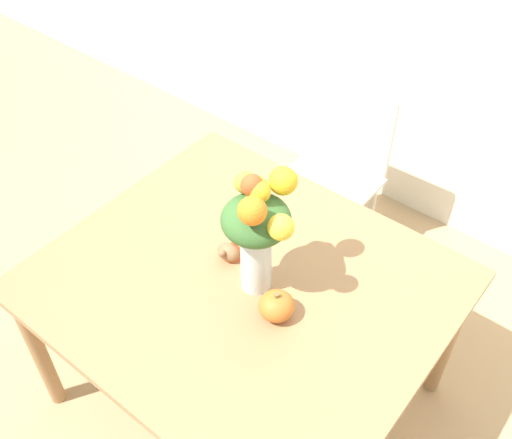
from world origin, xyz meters
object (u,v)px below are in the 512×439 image
object	(u,v)px
turkey_figurine	(231,250)
dining_chair_near_window	(334,176)
flower_vase	(258,226)
pumpkin	(276,306)

from	to	relation	value
turkey_figurine	dining_chair_near_window	distance (m)	0.93
flower_vase	dining_chair_near_window	distance (m)	1.08
flower_vase	turkey_figurine	distance (m)	0.28
pumpkin	turkey_figurine	xyz separation A→B (m)	(-0.28, 0.10, -0.01)
pumpkin	dining_chair_near_window	xyz separation A→B (m)	(-0.39, 0.97, -0.31)
pumpkin	turkey_figurine	world-z (taller)	pumpkin
turkey_figurine	flower_vase	bearing A→B (deg)	-13.86
flower_vase	turkey_figurine	bearing A→B (deg)	166.14
turkey_figurine	dining_chair_near_window	xyz separation A→B (m)	(-0.12, 0.87, -0.30)
pumpkin	dining_chair_near_window	world-z (taller)	dining_chair_near_window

